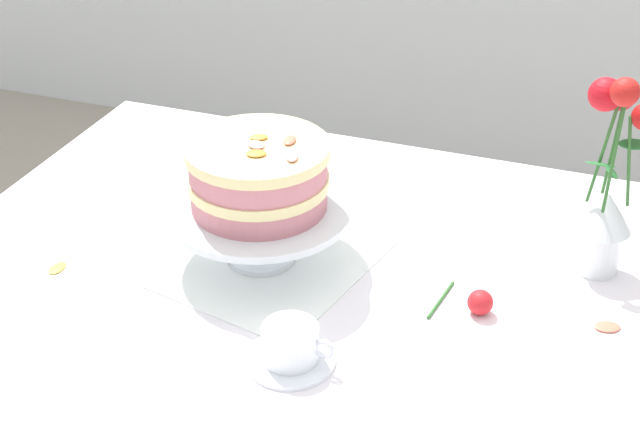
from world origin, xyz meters
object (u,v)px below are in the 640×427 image
at_px(dining_table, 357,348).
at_px(layer_cake, 258,175).
at_px(cake_stand, 260,215).
at_px(flower_vase, 608,189).
at_px(teacup, 291,347).
at_px(fallen_rose, 478,302).

xyz_separation_m(dining_table, layer_cake, (-0.18, 0.05, 0.24)).
bearing_deg(cake_stand, flower_vase, 17.20).
relative_size(flower_vase, teacup, 2.62).
bearing_deg(dining_table, flower_vase, 32.95).
bearing_deg(flower_vase, cake_stand, -162.80).
height_order(layer_cake, teacup, layer_cake).
xyz_separation_m(dining_table, fallen_rose, (0.17, 0.03, 0.11)).
xyz_separation_m(layer_cake, teacup, (0.14, -0.21, -0.13)).
bearing_deg(fallen_rose, dining_table, -168.87).
height_order(dining_table, fallen_rose, fallen_rose).
bearing_deg(flower_vase, fallen_rose, -130.42).
height_order(cake_stand, layer_cake, layer_cake).
bearing_deg(fallen_rose, cake_stand, 176.83).
distance_m(cake_stand, teacup, 0.26).
xyz_separation_m(dining_table, teacup, (-0.04, -0.16, 0.11)).
height_order(dining_table, layer_cake, layer_cake).
xyz_separation_m(teacup, fallen_rose, (0.22, 0.20, -0.01)).
distance_m(dining_table, layer_cake, 0.31).
distance_m(dining_table, flower_vase, 0.45).
bearing_deg(fallen_rose, layer_cake, 176.83).
distance_m(dining_table, cake_stand, 0.25).
distance_m(cake_stand, layer_cake, 0.07).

